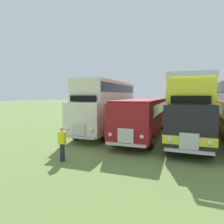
{
  "coord_description": "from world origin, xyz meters",
  "views": [
    {
      "loc": [
        -3.34,
        -16.0,
        3.33
      ],
      "look_at": [
        -9.59,
        -0.41,
        1.88
      ],
      "focal_mm": 31.59,
      "sensor_mm": 36.0,
      "label": 1
    }
  ],
  "objects_px": {
    "bus_second_in_row": "(144,114)",
    "bus_third_in_row": "(190,108)",
    "bus_first_in_row": "(108,105)",
    "marshal_person": "(62,144)"
  },
  "relations": [
    {
      "from": "bus_first_in_row",
      "to": "bus_third_in_row",
      "type": "relative_size",
      "value": 0.91
    },
    {
      "from": "bus_second_in_row",
      "to": "bus_third_in_row",
      "type": "height_order",
      "value": "bus_third_in_row"
    },
    {
      "from": "bus_first_in_row",
      "to": "bus_third_in_row",
      "type": "distance_m",
      "value": 6.84
    },
    {
      "from": "bus_first_in_row",
      "to": "marshal_person",
      "type": "xyz_separation_m",
      "value": [
        0.97,
        -8.08,
        -1.58
      ]
    },
    {
      "from": "bus_second_in_row",
      "to": "bus_third_in_row",
      "type": "bearing_deg",
      "value": 2.62
    },
    {
      "from": "bus_second_in_row",
      "to": "bus_third_in_row",
      "type": "distance_m",
      "value": 3.47
    },
    {
      "from": "bus_second_in_row",
      "to": "bus_third_in_row",
      "type": "xyz_separation_m",
      "value": [
        3.41,
        0.16,
        0.61
      ]
    },
    {
      "from": "bus_first_in_row",
      "to": "bus_third_in_row",
      "type": "height_order",
      "value": "bus_third_in_row"
    },
    {
      "from": "bus_third_in_row",
      "to": "marshal_person",
      "type": "bearing_deg",
      "value": -126.66
    },
    {
      "from": "bus_third_in_row",
      "to": "marshal_person",
      "type": "height_order",
      "value": "bus_third_in_row"
    }
  ]
}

